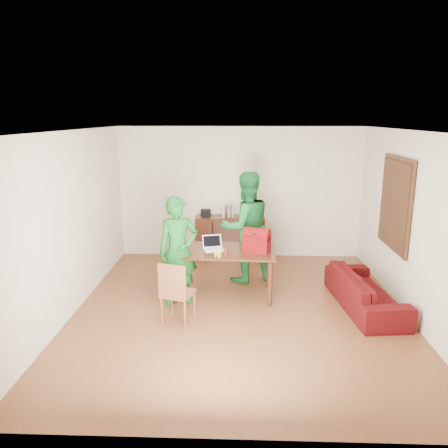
{
  "coord_description": "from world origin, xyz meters",
  "views": [
    {
      "loc": [
        -0.01,
        -6.18,
        2.9
      ],
      "look_at": [
        -0.26,
        0.81,
        1.17
      ],
      "focal_mm": 35.0,
      "sensor_mm": 36.0,
      "label": 1
    }
  ],
  "objects_px": {
    "chair": "(178,304)",
    "sofa": "(365,291)",
    "bottle": "(226,251)",
    "table": "(224,256)",
    "laptop": "(214,248)",
    "person_far": "(246,227)",
    "red_bag": "(257,242)",
    "person_near": "(178,251)"
  },
  "relations": [
    {
      "from": "table",
      "to": "person_far",
      "type": "height_order",
      "value": "person_far"
    },
    {
      "from": "person_near",
      "to": "laptop",
      "type": "height_order",
      "value": "person_near"
    },
    {
      "from": "bottle",
      "to": "red_bag",
      "type": "xyz_separation_m",
      "value": [
        0.49,
        0.28,
        0.06
      ]
    },
    {
      "from": "person_near",
      "to": "chair",
      "type": "bearing_deg",
      "value": -105.35
    },
    {
      "from": "bottle",
      "to": "sofa",
      "type": "bearing_deg",
      "value": -1.74
    },
    {
      "from": "person_far",
      "to": "bottle",
      "type": "relative_size",
      "value": 11.24
    },
    {
      "from": "table",
      "to": "chair",
      "type": "distance_m",
      "value": 1.25
    },
    {
      "from": "person_far",
      "to": "red_bag",
      "type": "relative_size",
      "value": 4.76
    },
    {
      "from": "sofa",
      "to": "bottle",
      "type": "bearing_deg",
      "value": 82.11
    },
    {
      "from": "chair",
      "to": "red_bag",
      "type": "xyz_separation_m",
      "value": [
        1.16,
        0.93,
        0.67
      ]
    },
    {
      "from": "person_far",
      "to": "chair",
      "type": "bearing_deg",
      "value": 37.27
    },
    {
      "from": "table",
      "to": "chair",
      "type": "bearing_deg",
      "value": -119.8
    },
    {
      "from": "red_bag",
      "to": "sofa",
      "type": "height_order",
      "value": "red_bag"
    },
    {
      "from": "chair",
      "to": "person_far",
      "type": "distance_m",
      "value": 2.09
    },
    {
      "from": "bottle",
      "to": "sofa",
      "type": "xyz_separation_m",
      "value": [
        2.17,
        -0.07,
        -0.6
      ]
    },
    {
      "from": "table",
      "to": "laptop",
      "type": "xyz_separation_m",
      "value": [
        -0.16,
        -0.02,
        0.14
      ]
    },
    {
      "from": "person_far",
      "to": "laptop",
      "type": "distance_m",
      "value": 0.9
    },
    {
      "from": "bottle",
      "to": "sofa",
      "type": "height_order",
      "value": "bottle"
    },
    {
      "from": "red_bag",
      "to": "laptop",
      "type": "bearing_deg",
      "value": -162.37
    },
    {
      "from": "bottle",
      "to": "laptop",
      "type": "bearing_deg",
      "value": 121.89
    },
    {
      "from": "chair",
      "to": "bottle",
      "type": "bearing_deg",
      "value": 61.13
    },
    {
      "from": "chair",
      "to": "sofa",
      "type": "distance_m",
      "value": 2.9
    },
    {
      "from": "person_near",
      "to": "red_bag",
      "type": "xyz_separation_m",
      "value": [
        1.22,
        0.28,
        0.07
      ]
    },
    {
      "from": "red_bag",
      "to": "sofa",
      "type": "bearing_deg",
      "value": 9.47
    },
    {
      "from": "laptop",
      "to": "red_bag",
      "type": "xyz_separation_m",
      "value": [
        0.69,
        -0.04,
        0.11
      ]
    },
    {
      "from": "table",
      "to": "person_far",
      "type": "xyz_separation_m",
      "value": [
        0.37,
        0.69,
        0.3
      ]
    },
    {
      "from": "chair",
      "to": "red_bag",
      "type": "relative_size",
      "value": 2.22
    },
    {
      "from": "person_near",
      "to": "laptop",
      "type": "relative_size",
      "value": 4.77
    },
    {
      "from": "sofa",
      "to": "laptop",
      "type": "bearing_deg",
      "value": 74.53
    },
    {
      "from": "chair",
      "to": "sofa",
      "type": "relative_size",
      "value": 0.49
    },
    {
      "from": "table",
      "to": "person_near",
      "type": "xyz_separation_m",
      "value": [
        -0.69,
        -0.34,
        0.18
      ]
    },
    {
      "from": "laptop",
      "to": "red_bag",
      "type": "bearing_deg",
      "value": -19.47
    },
    {
      "from": "table",
      "to": "person_near",
      "type": "relative_size",
      "value": 0.99
    },
    {
      "from": "bottle",
      "to": "sofa",
      "type": "distance_m",
      "value": 2.25
    },
    {
      "from": "person_far",
      "to": "red_bag",
      "type": "distance_m",
      "value": 0.78
    },
    {
      "from": "red_bag",
      "to": "sofa",
      "type": "xyz_separation_m",
      "value": [
        1.68,
        -0.35,
        -0.66
      ]
    },
    {
      "from": "person_far",
      "to": "laptop",
      "type": "xyz_separation_m",
      "value": [
        -0.53,
        -0.71,
        -0.16
      ]
    },
    {
      "from": "table",
      "to": "laptop",
      "type": "height_order",
      "value": "laptop"
    },
    {
      "from": "table",
      "to": "red_bag",
      "type": "height_order",
      "value": "red_bag"
    },
    {
      "from": "table",
      "to": "person_far",
      "type": "relative_size",
      "value": 0.86
    },
    {
      "from": "bottle",
      "to": "red_bag",
      "type": "height_order",
      "value": "red_bag"
    },
    {
      "from": "laptop",
      "to": "person_near",
      "type": "bearing_deg",
      "value": -164.94
    }
  ]
}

